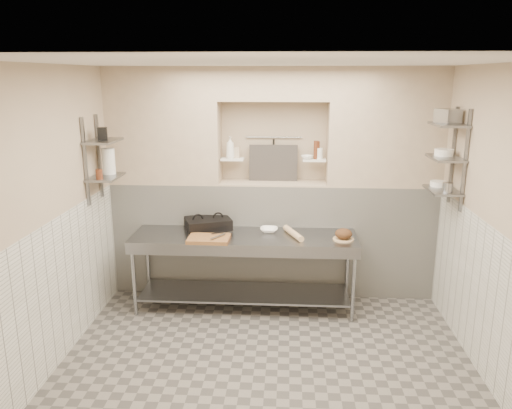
# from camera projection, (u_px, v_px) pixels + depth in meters

# --- Properties ---
(floor) EXTENTS (4.00, 3.90, 0.10)m
(floor) POSITION_uv_depth(u_px,v_px,m) (266.00, 368.00, 4.83)
(floor) COLOR slate
(floor) RESTS_ON ground
(ceiling) EXTENTS (4.00, 3.90, 0.10)m
(ceiling) POSITION_uv_depth(u_px,v_px,m) (268.00, 56.00, 4.10)
(ceiling) COLOR silver
(ceiling) RESTS_ON ground
(wall_left) EXTENTS (0.10, 3.90, 2.80)m
(wall_left) POSITION_uv_depth(u_px,v_px,m) (45.00, 221.00, 4.59)
(wall_left) COLOR tan
(wall_left) RESTS_ON ground
(wall_right) EXTENTS (0.10, 3.90, 2.80)m
(wall_right) POSITION_uv_depth(u_px,v_px,m) (502.00, 229.00, 4.34)
(wall_right) COLOR tan
(wall_right) RESTS_ON ground
(wall_back) EXTENTS (4.00, 0.10, 2.80)m
(wall_back) POSITION_uv_depth(u_px,v_px,m) (274.00, 179.00, 6.40)
(wall_back) COLOR tan
(wall_back) RESTS_ON ground
(wall_front) EXTENTS (4.00, 0.10, 2.80)m
(wall_front) POSITION_uv_depth(u_px,v_px,m) (251.00, 338.00, 2.53)
(wall_front) COLOR tan
(wall_front) RESTS_ON ground
(backwall_lower) EXTENTS (4.00, 0.40, 1.40)m
(backwall_lower) POSITION_uv_depth(u_px,v_px,m) (272.00, 237.00, 6.33)
(backwall_lower) COLOR silver
(backwall_lower) RESTS_ON floor
(alcove_sill) EXTENTS (1.30, 0.40, 0.02)m
(alcove_sill) POSITION_uv_depth(u_px,v_px,m) (273.00, 183.00, 6.15)
(alcove_sill) COLOR tan
(alcove_sill) RESTS_ON backwall_lower
(backwall_pillar_left) EXTENTS (1.35, 0.40, 1.40)m
(backwall_pillar_left) POSITION_uv_depth(u_px,v_px,m) (165.00, 126.00, 6.06)
(backwall_pillar_left) COLOR tan
(backwall_pillar_left) RESTS_ON backwall_lower
(backwall_pillar_right) EXTENTS (1.35, 0.40, 1.40)m
(backwall_pillar_right) POSITION_uv_depth(u_px,v_px,m) (385.00, 127.00, 5.90)
(backwall_pillar_right) COLOR tan
(backwall_pillar_right) RESTS_ON backwall_lower
(backwall_header) EXTENTS (1.30, 0.40, 0.40)m
(backwall_header) POSITION_uv_depth(u_px,v_px,m) (274.00, 84.00, 5.86)
(backwall_header) COLOR tan
(backwall_header) RESTS_ON backwall_lower
(wainscot_left) EXTENTS (0.02, 3.90, 1.40)m
(wainscot_left) POSITION_uv_depth(u_px,v_px,m) (59.00, 291.00, 4.76)
(wainscot_left) COLOR silver
(wainscot_left) RESTS_ON floor
(wainscot_right) EXTENTS (0.02, 3.90, 1.40)m
(wainscot_right) POSITION_uv_depth(u_px,v_px,m) (486.00, 302.00, 4.52)
(wainscot_right) COLOR silver
(wainscot_right) RESTS_ON floor
(alcove_shelf_left) EXTENTS (0.28, 0.16, 0.02)m
(alcove_shelf_left) POSITION_uv_depth(u_px,v_px,m) (232.00, 159.00, 6.11)
(alcove_shelf_left) COLOR white
(alcove_shelf_left) RESTS_ON backwall_lower
(alcove_shelf_right) EXTENTS (0.28, 0.16, 0.02)m
(alcove_shelf_right) POSITION_uv_depth(u_px,v_px,m) (314.00, 160.00, 6.05)
(alcove_shelf_right) COLOR white
(alcove_shelf_right) RESTS_ON backwall_lower
(utensil_rail) EXTENTS (0.70, 0.02, 0.02)m
(utensil_rail) POSITION_uv_depth(u_px,v_px,m) (274.00, 137.00, 6.18)
(utensil_rail) COLOR gray
(utensil_rail) RESTS_ON wall_back
(hanging_steel) EXTENTS (0.02, 0.02, 0.30)m
(hanging_steel) POSITION_uv_depth(u_px,v_px,m) (274.00, 151.00, 6.21)
(hanging_steel) COLOR black
(hanging_steel) RESTS_ON utensil_rail
(splash_panel) EXTENTS (0.60, 0.08, 0.45)m
(splash_panel) POSITION_uv_depth(u_px,v_px,m) (273.00, 163.00, 6.19)
(splash_panel) COLOR #383330
(splash_panel) RESTS_ON alcove_sill
(shelf_rail_left_a) EXTENTS (0.03, 0.03, 0.95)m
(shelf_rail_left_a) POSITION_uv_depth(u_px,v_px,m) (99.00, 156.00, 5.69)
(shelf_rail_left_a) COLOR slate
(shelf_rail_left_a) RESTS_ON wall_left
(shelf_rail_left_b) EXTENTS (0.03, 0.03, 0.95)m
(shelf_rail_left_b) POSITION_uv_depth(u_px,v_px,m) (85.00, 162.00, 5.31)
(shelf_rail_left_b) COLOR slate
(shelf_rail_left_b) RESTS_ON wall_left
(wall_shelf_left_lower) EXTENTS (0.30, 0.50, 0.02)m
(wall_shelf_left_lower) POSITION_uv_depth(u_px,v_px,m) (106.00, 177.00, 5.54)
(wall_shelf_left_lower) COLOR slate
(wall_shelf_left_lower) RESTS_ON wall_left
(wall_shelf_left_upper) EXTENTS (0.30, 0.50, 0.03)m
(wall_shelf_left_upper) POSITION_uv_depth(u_px,v_px,m) (103.00, 141.00, 5.44)
(wall_shelf_left_upper) COLOR slate
(wall_shelf_left_upper) RESTS_ON wall_left
(shelf_rail_right_a) EXTENTS (0.03, 0.03, 1.05)m
(shelf_rail_right_a) POSITION_uv_depth(u_px,v_px,m) (453.00, 155.00, 5.44)
(shelf_rail_right_a) COLOR slate
(shelf_rail_right_a) RESTS_ON wall_right
(shelf_rail_right_b) EXTENTS (0.03, 0.03, 1.05)m
(shelf_rail_right_b) POSITION_uv_depth(u_px,v_px,m) (465.00, 161.00, 5.05)
(shelf_rail_right_b) COLOR slate
(shelf_rail_right_b) RESTS_ON wall_right
(wall_shelf_right_lower) EXTENTS (0.30, 0.50, 0.02)m
(wall_shelf_right_lower) POSITION_uv_depth(u_px,v_px,m) (442.00, 190.00, 5.34)
(wall_shelf_right_lower) COLOR slate
(wall_shelf_right_lower) RESTS_ON wall_right
(wall_shelf_right_mid) EXTENTS (0.30, 0.50, 0.02)m
(wall_shelf_right_mid) POSITION_uv_depth(u_px,v_px,m) (446.00, 158.00, 5.26)
(wall_shelf_right_mid) COLOR slate
(wall_shelf_right_mid) RESTS_ON wall_right
(wall_shelf_right_upper) EXTENTS (0.30, 0.50, 0.03)m
(wall_shelf_right_upper) POSITION_uv_depth(u_px,v_px,m) (449.00, 125.00, 5.17)
(wall_shelf_right_upper) COLOR slate
(wall_shelf_right_upper) RESTS_ON wall_right
(prep_table) EXTENTS (2.60, 0.70, 0.90)m
(prep_table) POSITION_uv_depth(u_px,v_px,m) (244.00, 257.00, 5.82)
(prep_table) COLOR gray
(prep_table) RESTS_ON floor
(panini_press) EXTENTS (0.62, 0.54, 0.14)m
(panini_press) POSITION_uv_depth(u_px,v_px,m) (208.00, 224.00, 5.97)
(panini_press) COLOR black
(panini_press) RESTS_ON prep_table
(cutting_board) EXTENTS (0.47, 0.33, 0.04)m
(cutting_board) POSITION_uv_depth(u_px,v_px,m) (209.00, 239.00, 5.58)
(cutting_board) COLOR olive
(cutting_board) RESTS_ON prep_table
(knife_blade) EXTENTS (0.25, 0.13, 0.01)m
(knife_blade) POSITION_uv_depth(u_px,v_px,m) (222.00, 233.00, 5.71)
(knife_blade) COLOR gray
(knife_blade) RESTS_ON cutting_board
(tongs) EXTENTS (0.15, 0.21, 0.02)m
(tongs) POSITION_uv_depth(u_px,v_px,m) (218.00, 237.00, 5.55)
(tongs) COLOR gray
(tongs) RESTS_ON cutting_board
(mixing_bowl) EXTENTS (0.21, 0.21, 0.05)m
(mixing_bowl) POSITION_uv_depth(u_px,v_px,m) (269.00, 230.00, 5.89)
(mixing_bowl) COLOR white
(mixing_bowl) RESTS_ON prep_table
(rolling_pin) EXTENTS (0.24, 0.46, 0.07)m
(rolling_pin) POSITION_uv_depth(u_px,v_px,m) (293.00, 233.00, 5.73)
(rolling_pin) COLOR tan
(rolling_pin) RESTS_ON prep_table
(bread_board) EXTENTS (0.24, 0.24, 0.01)m
(bread_board) POSITION_uv_depth(u_px,v_px,m) (343.00, 239.00, 5.62)
(bread_board) COLOR tan
(bread_board) RESTS_ON prep_table
(bread_loaf) EXTENTS (0.19, 0.19, 0.12)m
(bread_loaf) POSITION_uv_depth(u_px,v_px,m) (344.00, 234.00, 5.60)
(bread_loaf) COLOR #4C2D19
(bread_loaf) RESTS_ON bread_board
(bottle_soap) EXTENTS (0.14, 0.14, 0.27)m
(bottle_soap) POSITION_uv_depth(u_px,v_px,m) (230.00, 147.00, 6.06)
(bottle_soap) COLOR white
(bottle_soap) RESTS_ON alcove_shelf_left
(jar_alcove) EXTENTS (0.09, 0.09, 0.13)m
(jar_alcove) POSITION_uv_depth(u_px,v_px,m) (236.00, 152.00, 6.12)
(jar_alcove) COLOR tan
(jar_alcove) RESTS_ON alcove_shelf_left
(bowl_alcove) EXTENTS (0.16, 0.16, 0.04)m
(bowl_alcove) POSITION_uv_depth(u_px,v_px,m) (307.00, 157.00, 6.04)
(bowl_alcove) COLOR white
(bowl_alcove) RESTS_ON alcove_shelf_right
(condiment_a) EXTENTS (0.06, 0.06, 0.21)m
(condiment_a) POSITION_uv_depth(u_px,v_px,m) (317.00, 150.00, 6.03)
(condiment_a) COLOR #542816
(condiment_a) RESTS_ON alcove_shelf_right
(condiment_b) EXTENTS (0.06, 0.06, 0.22)m
(condiment_b) POSITION_uv_depth(u_px,v_px,m) (316.00, 150.00, 6.01)
(condiment_b) COLOR #542816
(condiment_b) RESTS_ON alcove_shelf_right
(condiment_c) EXTENTS (0.08, 0.08, 0.13)m
(condiment_c) POSITION_uv_depth(u_px,v_px,m) (320.00, 154.00, 6.03)
(condiment_c) COLOR white
(condiment_c) RESTS_ON alcove_shelf_right
(jug_left) EXTENTS (0.14, 0.14, 0.29)m
(jug_left) POSITION_uv_depth(u_px,v_px,m) (109.00, 161.00, 5.62)
(jug_left) COLOR white
(jug_left) RESTS_ON wall_shelf_left_lower
(jar_left) EXTENTS (0.07, 0.07, 0.11)m
(jar_left) POSITION_uv_depth(u_px,v_px,m) (99.00, 174.00, 5.34)
(jar_left) COLOR #542816
(jar_left) RESTS_ON wall_shelf_left_lower
(box_left_upper) EXTENTS (0.12, 0.12, 0.14)m
(box_left_upper) POSITION_uv_depth(u_px,v_px,m) (103.00, 134.00, 5.42)
(box_left_upper) COLOR black
(box_left_upper) RESTS_ON wall_shelf_left_upper
(bowl_right) EXTENTS (0.18, 0.18, 0.05)m
(bowl_right) POSITION_uv_depth(u_px,v_px,m) (439.00, 184.00, 5.49)
(bowl_right) COLOR white
(bowl_right) RESTS_ON wall_shelf_right_lower
(canister_right) EXTENTS (0.11, 0.11, 0.11)m
(canister_right) POSITION_uv_depth(u_px,v_px,m) (448.00, 188.00, 5.18)
(canister_right) COLOR gray
(canister_right) RESTS_ON wall_shelf_right_lower
(bowl_right_mid) EXTENTS (0.20, 0.20, 0.07)m
(bowl_right_mid) POSITION_uv_depth(u_px,v_px,m) (444.00, 152.00, 5.32)
(bowl_right_mid) COLOR white
(bowl_right_mid) RESTS_ON wall_shelf_right_mid
(basket_right) EXTENTS (0.26, 0.28, 0.14)m
(basket_right) POSITION_uv_depth(u_px,v_px,m) (448.00, 116.00, 5.20)
(basket_right) COLOR gray
(basket_right) RESTS_ON wall_shelf_right_upper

